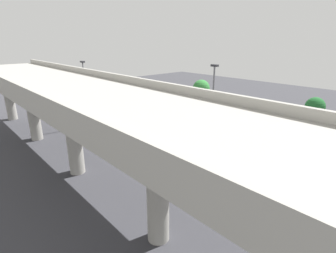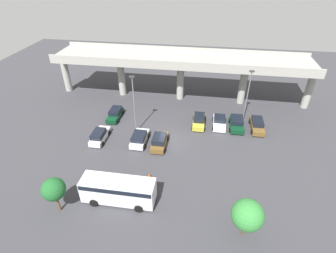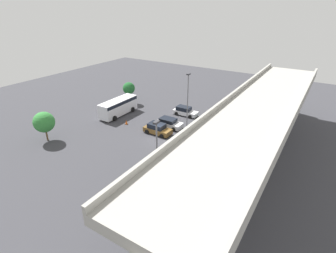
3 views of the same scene
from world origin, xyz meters
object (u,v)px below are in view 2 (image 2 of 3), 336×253
Objects in this scene: parked_car_4 at (219,122)px; shuttle_bus at (118,189)px; parked_car_1 at (139,138)px; parked_car_3 at (199,121)px; tree_front_left at (54,189)px; lamp_post_mid_lot at (248,93)px; parked_car_7 at (99,136)px; tree_front_centre at (248,215)px; traffic_cone at (149,175)px; parked_car_2 at (159,141)px; parked_car_0 at (115,114)px; parked_car_5 at (237,123)px; lamp_post_near_aisle at (134,101)px; parked_car_6 at (257,125)px.

parked_car_4 is 0.57× the size of shuttle_bus.
parked_car_4 is (11.25, 6.28, -0.09)m from parked_car_1.
parked_car_3 is 23.15m from tree_front_left.
parked_car_4 is 5.99m from lamp_post_mid_lot.
parked_car_7 is 23.01m from tree_front_centre.
traffic_cone is (2.48, 3.87, -1.35)m from shuttle_bus.
parked_car_0 is at bearing 53.45° from parked_car_2.
tree_front_left reaches higher than parked_car_7.
parked_car_5 is (2.59, -0.23, 0.14)m from parked_car_4.
parked_car_1 is at bearing -65.72° from lamp_post_near_aisle.
parked_car_7 is 10.76m from traffic_cone.
parked_car_7 is 0.52× the size of lamp_post_mid_lot.
parked_car_3 is 3.20m from parked_car_4.
parked_car_3 is at bearing -39.61° from parked_car_2.
tree_front_centre is at bearing -46.64° from lamp_post_near_aisle.
parked_car_1 is 5.83m from parked_car_7.
traffic_cone is at bearing -66.44° from lamp_post_near_aisle.
lamp_post_mid_lot is (16.18, 5.34, -0.17)m from lamp_post_near_aisle.
parked_car_0 is at bearing -174.53° from lamp_post_mid_lot.
parked_car_2 is 1.01× the size of parked_car_5.
tree_front_centre reaches higher than parked_car_0.
parked_car_2 is at bearing -145.60° from lamp_post_mid_lot.
traffic_cone is (-12.15, -14.59, -4.68)m from lamp_post_mid_lot.
parked_car_3 is (8.07, 5.91, 0.04)m from parked_car_1.
parked_car_0 is 13.63m from parked_car_3.
tree_front_left is 10.65m from traffic_cone.
parked_car_0 reaches higher than traffic_cone.
parked_car_1 is 0.98× the size of parked_car_3.
tree_front_centre is at bearing 15.80° from parked_car_3.
parked_car_1 is 0.50× the size of lamp_post_mid_lot.
parked_car_0 is at bearing -89.82° from parked_car_5.
lamp_post_mid_lot is at bearing -62.05° from parked_car_1.
lamp_post_mid_lot is at bearing 18.26° from lamp_post_near_aisle.
parked_car_3 is 0.49× the size of lamp_post_near_aisle.
parked_car_7 is 0.50× the size of lamp_post_near_aisle.
parked_car_6 is 23.52m from shuttle_bus.
lamp_post_mid_lot is (14.63, 18.46, 3.33)m from shuttle_bus.
parked_car_6 is at bearing 91.78° from parked_car_3.
parked_car_2 is at bearing 89.31° from traffic_cone.
traffic_cone is (4.03, -9.25, -4.85)m from lamp_post_near_aisle.
shuttle_bus is (-13.47, -16.55, 0.90)m from parked_car_5.
lamp_post_near_aisle is 1.04× the size of lamp_post_mid_lot.
tree_front_left reaches higher than parked_car_5.
parked_car_6 is 1.06× the size of parked_car_7.
tree_front_left is at bearing -49.69° from parked_car_6.
tree_front_left is (-13.48, -18.67, 2.31)m from parked_car_3.
parked_car_5 is 27.01m from tree_front_left.
shuttle_bus is at bearing -178.00° from parked_car_1.
parked_car_4 is (3.18, 0.37, -0.13)m from parked_car_3.
shuttle_bus is 1.83× the size of tree_front_left.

